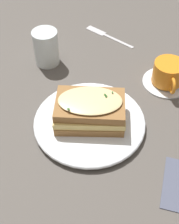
# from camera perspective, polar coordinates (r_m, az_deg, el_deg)

# --- Properties ---
(ground_plane) EXTENTS (2.40, 2.40, 0.00)m
(ground_plane) POSITION_cam_1_polar(r_m,az_deg,el_deg) (0.73, -1.28, -3.05)
(ground_plane) COLOR #514C47
(dinner_plate) EXTENTS (0.26, 0.26, 0.02)m
(dinner_plate) POSITION_cam_1_polar(r_m,az_deg,el_deg) (0.73, 0.00, -1.83)
(dinner_plate) COLOR white
(dinner_plate) RESTS_ON ground_plane
(sandwich) EXTENTS (0.17, 0.14, 0.07)m
(sandwich) POSITION_cam_1_polar(r_m,az_deg,el_deg) (0.70, 0.04, 0.33)
(sandwich) COLOR olive
(sandwich) RESTS_ON dinner_plate
(teacup_with_saucer) EXTENTS (0.12, 0.13, 0.07)m
(teacup_with_saucer) POSITION_cam_1_polar(r_m,az_deg,el_deg) (0.84, 14.10, 6.61)
(teacup_with_saucer) COLOR white
(teacup_with_saucer) RESTS_ON ground_plane
(water_glass) EXTENTS (0.07, 0.07, 0.10)m
(water_glass) POSITION_cam_1_polar(r_m,az_deg,el_deg) (0.88, -7.94, 11.60)
(water_glass) COLOR silver
(water_glass) RESTS_ON ground_plane
(fork) EXTENTS (0.17, 0.09, 0.00)m
(fork) POSITION_cam_1_polar(r_m,az_deg,el_deg) (1.01, 2.70, 14.02)
(fork) COLOR silver
(fork) RESTS_ON ground_plane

